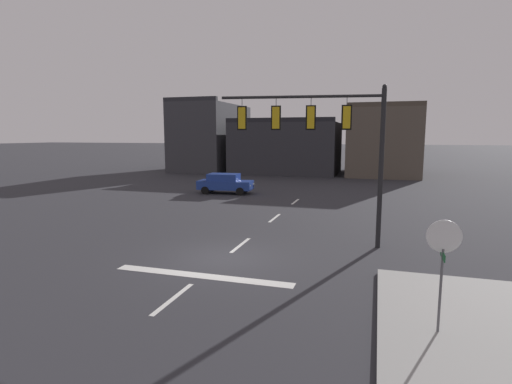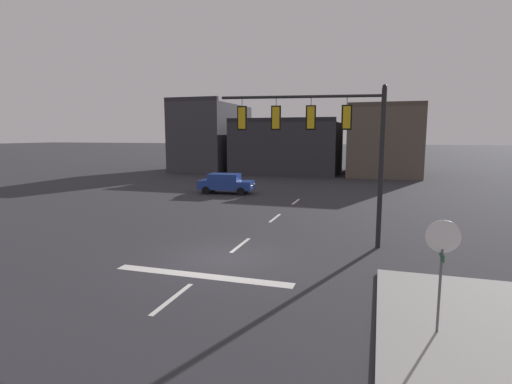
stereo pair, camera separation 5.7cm
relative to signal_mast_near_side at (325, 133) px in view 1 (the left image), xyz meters
name	(u,v)px [view 1 (the left image)]	position (x,y,z in m)	size (l,w,h in m)	color
ground_plane	(224,259)	(-3.38, -3.05, -4.84)	(400.00, 400.00, 0.00)	#2B2B30
sidewalk_near_corner	(489,337)	(4.83, -7.05, -4.76)	(5.00, 8.00, 0.15)	gray
stop_bar_paint	(202,276)	(-3.38, -5.05, -4.83)	(6.40, 0.50, 0.01)	silver
lane_centreline	(240,245)	(-3.38, -1.05, -4.83)	(0.16, 26.40, 0.01)	silver
signal_mast_near_side	(325,133)	(0.00, 0.00, 0.00)	(6.75, 1.09, 6.76)	black
stop_sign	(443,249)	(3.70, -7.26, -2.69)	(0.76, 0.64, 2.83)	#56565B
car_lot_nearside	(225,183)	(-9.71, 13.36, -3.98)	(4.57, 2.21, 1.61)	navy
building_row	(290,142)	(-8.70, 34.00, -1.00)	(30.22, 13.46, 9.32)	#38383D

